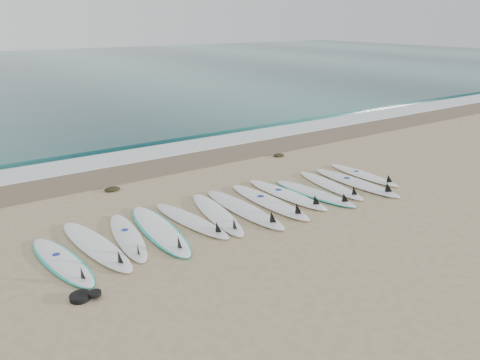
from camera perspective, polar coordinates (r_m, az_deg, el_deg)
ground at (r=10.56m, az=0.51°, el=-3.72°), size 120.00×120.00×0.00m
ocean at (r=41.07m, az=-26.88°, el=11.49°), size 120.00×55.00×0.03m
wet_sand_band at (r=13.92m, az=-9.16°, el=1.80°), size 120.00×1.80×0.01m
foam_band at (r=15.14m, az=-11.45°, el=3.15°), size 120.00×1.40×0.04m
wave_crest at (r=16.49m, az=-13.53°, el=4.41°), size 120.00×1.00×0.10m
surfboard_0 at (r=8.93m, az=-20.82°, el=-9.27°), size 0.89×2.42×0.30m
surfboard_1 at (r=9.25m, az=-17.05°, el=-7.70°), size 0.89×2.75×0.35m
surfboard_2 at (r=9.46m, az=-13.46°, el=-6.79°), size 0.84×2.42×0.30m
surfboard_3 at (r=9.62m, az=-9.71°, el=-6.05°), size 0.84×2.81×0.35m
surfboard_4 at (r=9.95m, az=-5.85°, el=-4.97°), size 0.87×2.51×0.31m
surfboard_5 at (r=10.23m, az=-2.72°, el=-4.18°), size 0.95×2.64×0.33m
surfboard_6 at (r=10.46m, az=0.61°, el=-3.58°), size 0.66×2.82×0.36m
surfboard_7 at (r=10.89m, az=3.68°, el=-2.68°), size 0.65×2.77×0.35m
surfboard_8 at (r=11.37m, az=5.86°, el=-1.78°), size 0.76×2.67×0.34m
surfboard_9 at (r=11.58m, az=9.15°, el=-1.61°), size 0.92×2.52×0.31m
surfboard_10 at (r=12.16m, az=11.10°, el=-0.66°), size 0.75×2.50×0.31m
surfboard_11 at (r=12.49m, az=14.10°, el=-0.32°), size 0.68×2.79×0.35m
surfboard_12 at (r=13.17m, az=14.94°, el=0.59°), size 0.50×2.37×0.30m
seaweed_near at (r=12.16m, az=-15.31°, el=-1.07°), size 0.40×0.31×0.08m
seaweed_far at (r=14.69m, az=4.74°, el=3.04°), size 0.38×0.30×0.07m
leash_coil at (r=7.81m, az=-18.54°, el=-13.28°), size 0.46×0.36×0.11m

